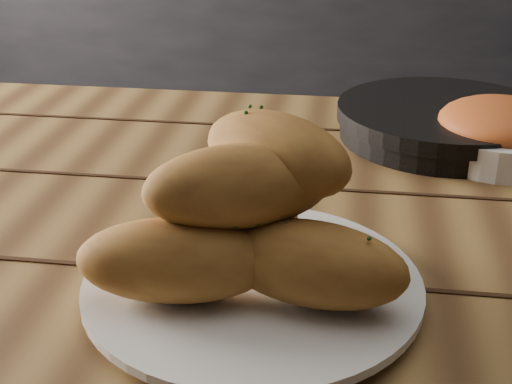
{
  "coord_description": "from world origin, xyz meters",
  "views": [
    {
      "loc": [
        0.11,
        -1.23,
        1.09
      ],
      "look_at": [
        0.03,
        -0.7,
        0.84
      ],
      "focal_mm": 50.0,
      "sensor_mm": 36.0,
      "label": 1
    }
  ],
  "objects_px": {
    "table": "(326,314)",
    "bowl": "(502,132)",
    "skillet": "(446,122)",
    "plate": "(253,287)",
    "bread_rolls": "(251,216)"
  },
  "relations": [
    {
      "from": "table",
      "to": "bowl",
      "type": "bearing_deg",
      "value": 49.1
    },
    {
      "from": "table",
      "to": "skillet",
      "type": "height_order",
      "value": "skillet"
    },
    {
      "from": "plate",
      "to": "bread_rolls",
      "type": "height_order",
      "value": "bread_rolls"
    },
    {
      "from": "bowl",
      "to": "table",
      "type": "bearing_deg",
      "value": -130.9
    },
    {
      "from": "table",
      "to": "skillet",
      "type": "relative_size",
      "value": 3.34
    },
    {
      "from": "table",
      "to": "bowl",
      "type": "xyz_separation_m",
      "value": [
        0.2,
        0.23,
        0.13
      ]
    },
    {
      "from": "skillet",
      "to": "plate",
      "type": "bearing_deg",
      "value": -115.48
    },
    {
      "from": "table",
      "to": "bread_rolls",
      "type": "distance_m",
      "value": 0.23
    },
    {
      "from": "plate",
      "to": "bread_rolls",
      "type": "xyz_separation_m",
      "value": [
        -0.0,
        0.0,
        0.07
      ]
    },
    {
      "from": "bread_rolls",
      "to": "plate",
      "type": "bearing_deg",
      "value": -62.93
    },
    {
      "from": "skillet",
      "to": "bowl",
      "type": "xyz_separation_m",
      "value": [
        0.06,
        -0.06,
        0.01
      ]
    },
    {
      "from": "table",
      "to": "skillet",
      "type": "distance_m",
      "value": 0.34
    },
    {
      "from": "plate",
      "to": "bread_rolls",
      "type": "bearing_deg",
      "value": 117.07
    },
    {
      "from": "skillet",
      "to": "bowl",
      "type": "bearing_deg",
      "value": -42.19
    },
    {
      "from": "bread_rolls",
      "to": "skillet",
      "type": "xyz_separation_m",
      "value": [
        0.2,
        0.42,
        -0.05
      ]
    }
  ]
}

